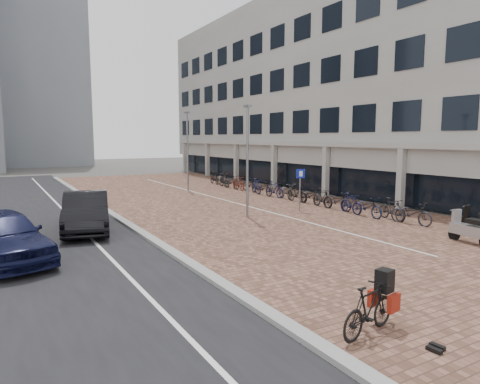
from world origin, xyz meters
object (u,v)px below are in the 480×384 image
car_dark (86,212)px  car_navy (2,236)px  hero_bike (369,308)px  scooter_front (471,228)px  parking_sign (300,184)px

car_dark → car_navy: bearing=-120.7°
car_dark → hero_bike: 12.95m
car_navy → car_dark: 4.61m
car_dark → scooter_front: (11.71, -9.23, -0.20)m
scooter_front → parking_sign: parking_sign is taller
car_navy → scooter_front: car_navy is taller
car_dark → hero_bike: bearing=-65.2°
parking_sign → car_navy: bearing=-148.1°
hero_bike → scooter_front: bearing=-80.8°
car_navy → hero_bike: size_ratio=2.76×
scooter_front → car_dark: bearing=147.1°
car_dark → parking_sign: size_ratio=2.21×
car_dark → hero_bike: size_ratio=2.79×
hero_bike → scooter_front: size_ratio=1.00×
car_navy → parking_sign: parking_sign is taller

